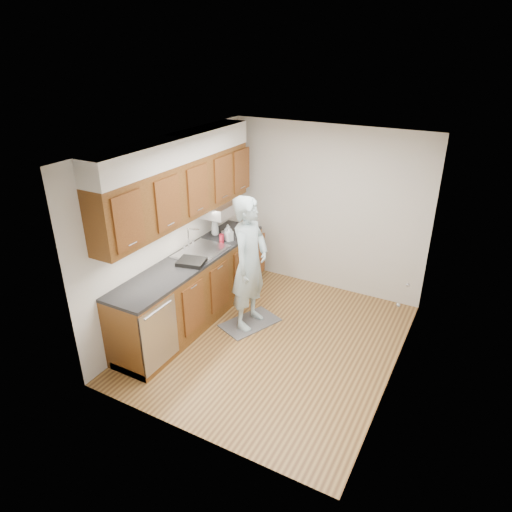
% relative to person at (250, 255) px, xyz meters
% --- Properties ---
extents(floor, '(3.50, 3.50, 0.00)m').
position_rel_person_xyz_m(floor, '(0.46, -0.23, -1.04)').
color(floor, olive).
rests_on(floor, ground).
extents(ceiling, '(3.50, 3.50, 0.00)m').
position_rel_person_xyz_m(ceiling, '(0.46, -0.23, 1.46)').
color(ceiling, white).
rests_on(ceiling, wall_left).
extents(wall_left, '(0.02, 3.50, 2.50)m').
position_rel_person_xyz_m(wall_left, '(-1.04, -0.23, 0.21)').
color(wall_left, beige).
rests_on(wall_left, floor).
extents(wall_right, '(0.02, 3.50, 2.50)m').
position_rel_person_xyz_m(wall_right, '(1.96, -0.23, 0.21)').
color(wall_right, beige).
rests_on(wall_right, floor).
extents(wall_back, '(3.00, 0.02, 2.50)m').
position_rel_person_xyz_m(wall_back, '(0.46, 1.52, 0.21)').
color(wall_back, beige).
rests_on(wall_back, floor).
extents(counter, '(0.64, 2.80, 1.30)m').
position_rel_person_xyz_m(counter, '(-0.73, -0.23, -0.55)').
color(counter, brown).
rests_on(counter, floor).
extents(upper_cabinets, '(0.47, 2.80, 1.21)m').
position_rel_person_xyz_m(upper_cabinets, '(-0.87, -0.19, 0.91)').
color(upper_cabinets, brown).
rests_on(upper_cabinets, wall_left).
extents(closet_door, '(0.02, 1.22, 2.05)m').
position_rel_person_xyz_m(closet_door, '(1.95, 0.07, -0.01)').
color(closet_door, silver).
rests_on(closet_door, wall_right).
extents(floor_mat, '(0.72, 0.90, 0.01)m').
position_rel_person_xyz_m(floor_mat, '(-0.00, 0.00, -1.03)').
color(floor_mat, slate).
rests_on(floor_mat, floor).
extents(person, '(0.49, 0.73, 2.05)m').
position_rel_person_xyz_m(person, '(0.00, 0.00, 0.00)').
color(person, '#A3BEC6').
rests_on(person, floor_mat).
extents(soap_bottle_a, '(0.13, 0.13, 0.29)m').
position_rel_person_xyz_m(soap_bottle_a, '(-0.89, 0.56, 0.04)').
color(soap_bottle_a, silver).
rests_on(soap_bottle_a, counter).
extents(soap_bottle_b, '(0.13, 0.13, 0.21)m').
position_rel_person_xyz_m(soap_bottle_b, '(-0.60, 0.47, 0.01)').
color(soap_bottle_b, silver).
rests_on(soap_bottle_b, counter).
extents(soap_bottle_c, '(0.19, 0.19, 0.17)m').
position_rel_person_xyz_m(soap_bottle_c, '(-0.71, 0.63, -0.01)').
color(soap_bottle_c, silver).
rests_on(soap_bottle_c, counter).
extents(soda_can, '(0.08, 0.08, 0.12)m').
position_rel_person_xyz_m(soda_can, '(-0.65, 0.36, -0.04)').
color(soda_can, red).
rests_on(soda_can, counter).
extents(steel_can, '(0.08, 0.08, 0.12)m').
position_rel_person_xyz_m(steel_can, '(-0.69, 0.48, -0.04)').
color(steel_can, '#A5A5AA').
rests_on(steel_can, counter).
extents(dish_rack, '(0.40, 0.36, 0.05)m').
position_rel_person_xyz_m(dish_rack, '(-0.63, -0.40, -0.07)').
color(dish_rack, black).
rests_on(dish_rack, counter).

